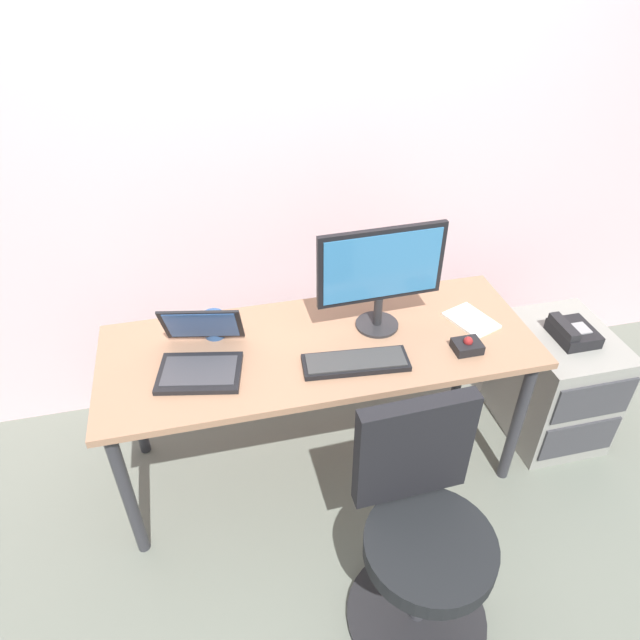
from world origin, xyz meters
The scene contains 12 objects.
ground_plane centered at (0.00, 0.00, 0.00)m, with size 8.00×8.00×0.00m, color slate.
back_wall centered at (0.00, 0.68, 1.40)m, with size 6.00×0.10×2.80m, color beige.
desk centered at (0.00, 0.00, 0.65)m, with size 1.76×0.66×0.73m.
file_cabinet centered at (1.16, -0.02, 0.29)m, with size 0.42×0.53×0.58m.
desk_phone centered at (1.16, -0.04, 0.62)m, with size 0.17×0.20×0.09m.
office_chair centered at (0.18, -0.74, 0.43)m, with size 0.52×0.52×0.94m.
monitor_main centered at (0.26, 0.06, 1.00)m, with size 0.52×0.18×0.46m.
keyboard centered at (0.10, -0.16, 0.75)m, with size 0.42×0.17×0.03m.
laptop centered at (-0.47, -0.02, 0.78)m, with size 0.37×0.38×0.22m.
trackball_mouse centered at (0.56, -0.17, 0.75)m, with size 0.11×0.09×0.07m.
coffee_mug centered at (-0.40, 0.15, 0.78)m, with size 0.10×0.09×0.11m.
paper_notepad centered at (0.66, 0.00, 0.74)m, with size 0.15×0.21×0.01m, color white.
Camera 1 is at (-0.41, -1.74, 2.18)m, focal length 31.87 mm.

